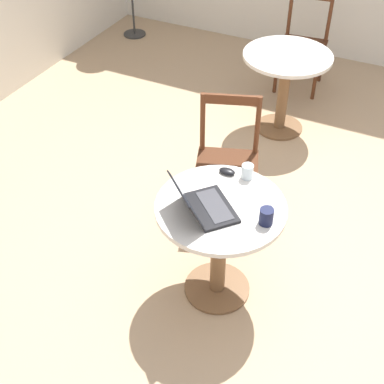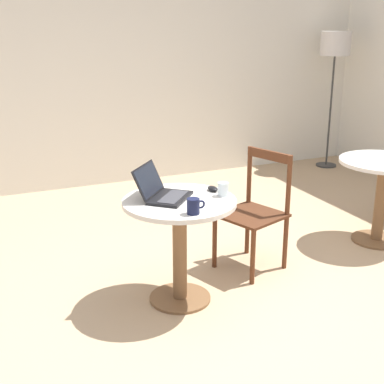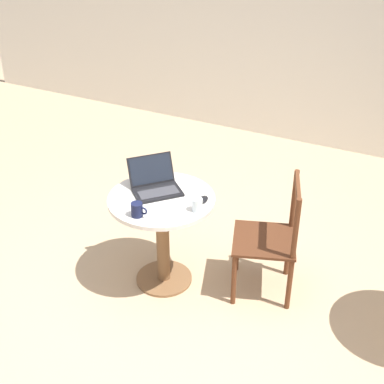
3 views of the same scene
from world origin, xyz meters
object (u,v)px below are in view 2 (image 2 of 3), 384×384
(cafe_table_near, at_px, (180,227))
(mug, at_px, (194,206))
(chair_near_right, at_px, (255,212))
(laptop, at_px, (163,192))
(mouse, at_px, (213,189))
(floor_lamp, at_px, (335,49))
(cafe_table_mid, at_px, (383,182))
(drinking_glass, at_px, (223,189))

(cafe_table_near, height_order, mug, mug)
(chair_near_right, relative_size, mug, 7.70)
(laptop, height_order, mouse, laptop)
(cafe_table_near, distance_m, floor_lamp, 4.04)
(cafe_table_near, bearing_deg, laptop, 141.58)
(cafe_table_mid, relative_size, floor_lamp, 0.44)
(chair_near_right, bearing_deg, floor_lamp, 42.88)
(cafe_table_mid, relative_size, mug, 6.39)
(cafe_table_near, bearing_deg, mug, -94.21)
(cafe_table_mid, relative_size, chair_near_right, 0.83)
(floor_lamp, distance_m, mouse, 3.74)
(mouse, bearing_deg, floor_lamp, 40.17)
(cafe_table_mid, bearing_deg, cafe_table_near, -172.61)
(floor_lamp, bearing_deg, laptop, -143.08)
(cafe_table_mid, xyz_separation_m, floor_lamp, (1.14, 2.19, 0.95))
(cafe_table_near, xyz_separation_m, drinking_glass, (0.29, -0.04, 0.23))
(mug, distance_m, drinking_glass, 0.39)
(floor_lamp, distance_m, drinking_glass, 3.80)
(cafe_table_near, distance_m, mug, 0.36)
(cafe_table_near, xyz_separation_m, mug, (-0.02, -0.27, 0.24))
(cafe_table_near, distance_m, chair_near_right, 0.77)
(chair_near_right, xyz_separation_m, mouse, (-0.44, -0.18, 0.29))
(cafe_table_mid, distance_m, mouse, 1.68)
(cafe_table_mid, distance_m, laptop, 2.05)
(cafe_table_near, relative_size, chair_near_right, 0.83)
(mouse, bearing_deg, cafe_table_near, -163.59)
(cafe_table_near, relative_size, mouse, 7.41)
(chair_near_right, relative_size, mouse, 8.93)
(mouse, relative_size, drinking_glass, 1.12)
(cafe_table_mid, relative_size, mouse, 7.41)
(floor_lamp, height_order, mug, floor_lamp)
(mouse, bearing_deg, cafe_table_mid, 5.84)
(chair_near_right, relative_size, laptop, 2.02)
(laptop, xyz_separation_m, mouse, (0.36, 0.01, -0.03))
(laptop, bearing_deg, mug, -79.04)
(floor_lamp, xyz_separation_m, mouse, (-2.80, -2.36, -0.74))
(cafe_table_near, height_order, drinking_glass, drinking_glass)
(cafe_table_near, height_order, cafe_table_mid, same)
(cafe_table_near, bearing_deg, cafe_table_mid, 7.39)
(floor_lamp, height_order, drinking_glass, floor_lamp)
(mug, bearing_deg, floor_lamp, 41.26)
(chair_near_right, height_order, floor_lamp, floor_lamp)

